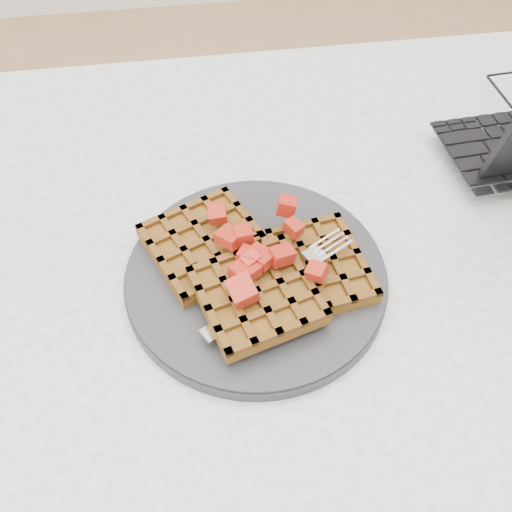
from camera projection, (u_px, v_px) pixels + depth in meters
name	position (u px, v px, depth m)	size (l,w,h in m)	color
ground	(293.00, 488.00, 1.17)	(4.00, 4.00, 0.00)	tan
table	(321.00, 324.00, 0.67)	(1.20, 0.80, 0.75)	white
plate	(256.00, 276.00, 0.57)	(0.26, 0.26, 0.02)	#252528
waffles	(257.00, 267.00, 0.55)	(0.23, 0.21, 0.03)	brown
strawberry_pile	(256.00, 247.00, 0.53)	(0.15, 0.15, 0.02)	maroon
fork	(288.00, 285.00, 0.54)	(0.02, 0.18, 0.02)	silver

